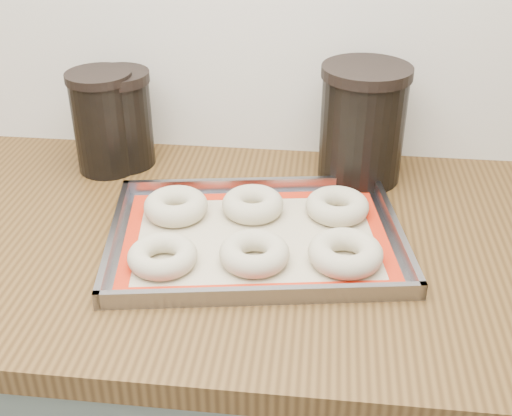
# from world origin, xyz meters

# --- Properties ---
(countertop) EXTENTS (3.06, 0.68, 0.04)m
(countertop) POSITION_xyz_m (0.00, 1.68, 0.88)
(countertop) COLOR brown
(countertop) RESTS_ON cabinet
(baking_tray) EXTENTS (0.51, 0.40, 0.03)m
(baking_tray) POSITION_xyz_m (0.07, 1.66, 0.91)
(baking_tray) COLOR gray
(baking_tray) RESTS_ON countertop
(baking_mat) EXTENTS (0.46, 0.35, 0.00)m
(baking_mat) POSITION_xyz_m (0.07, 1.66, 0.90)
(baking_mat) COLOR #C6B793
(baking_mat) RESTS_ON baking_tray
(bagel_front_left) EXTENTS (0.11, 0.11, 0.03)m
(bagel_front_left) POSITION_xyz_m (-0.06, 1.57, 0.92)
(bagel_front_left) COLOR #BDB293
(bagel_front_left) RESTS_ON baking_mat
(bagel_front_mid) EXTENTS (0.13, 0.13, 0.03)m
(bagel_front_mid) POSITION_xyz_m (0.08, 1.59, 0.92)
(bagel_front_mid) COLOR #BDB293
(bagel_front_mid) RESTS_ON baking_mat
(bagel_front_right) EXTENTS (0.14, 0.14, 0.04)m
(bagel_front_right) POSITION_xyz_m (0.22, 1.60, 0.92)
(bagel_front_right) COLOR #BDB293
(bagel_front_right) RESTS_ON baking_mat
(bagel_back_left) EXTENTS (0.15, 0.15, 0.04)m
(bagel_back_left) POSITION_xyz_m (-0.07, 1.71, 0.92)
(bagel_back_left) COLOR #BDB293
(bagel_back_left) RESTS_ON baking_mat
(bagel_back_mid) EXTENTS (0.12, 0.12, 0.04)m
(bagel_back_mid) POSITION_xyz_m (0.06, 1.73, 0.92)
(bagel_back_mid) COLOR #BDB293
(bagel_back_mid) RESTS_ON baking_mat
(bagel_back_right) EXTENTS (0.13, 0.13, 0.03)m
(bagel_back_right) POSITION_xyz_m (0.20, 1.74, 0.92)
(bagel_back_right) COLOR #BDB293
(bagel_back_right) RESTS_ON baking_mat
(canister_left) EXTENTS (0.12, 0.12, 0.19)m
(canister_left) POSITION_xyz_m (-0.24, 1.88, 1.00)
(canister_left) COLOR black
(canister_left) RESTS_ON countertop
(canister_mid) EXTENTS (0.12, 0.12, 0.19)m
(canister_mid) POSITION_xyz_m (-0.21, 1.91, 0.99)
(canister_mid) COLOR black
(canister_mid) RESTS_ON countertop
(canister_right) EXTENTS (0.16, 0.16, 0.22)m
(canister_right) POSITION_xyz_m (0.24, 1.90, 1.01)
(canister_right) COLOR black
(canister_right) RESTS_ON countertop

